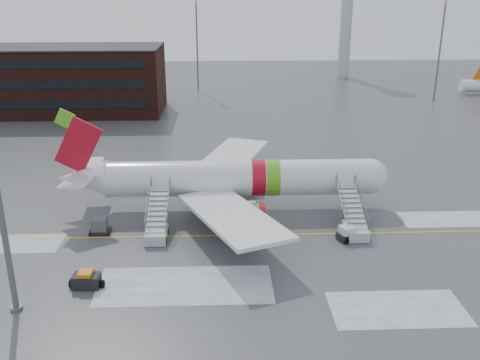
{
  "coord_description": "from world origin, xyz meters",
  "views": [
    {
      "loc": [
        -3.04,
        -47.63,
        22.5
      ],
      "look_at": [
        -1.05,
        3.66,
        4.0
      ],
      "focal_mm": 40.0,
      "sensor_mm": 36.0,
      "label": 1
    }
  ],
  "objects_px": {
    "pushback_tug": "(349,233)",
    "uld_container": "(100,226)",
    "airliner": "(230,179)",
    "baggage_tractor": "(86,281)",
    "airstair_aft": "(157,226)",
    "airstair_fwd": "(354,223)"
  },
  "relations": [
    {
      "from": "pushback_tug",
      "to": "baggage_tractor",
      "type": "height_order",
      "value": "baggage_tractor"
    },
    {
      "from": "airliner",
      "to": "airstair_aft",
      "type": "bearing_deg",
      "value": -137.58
    },
    {
      "from": "airliner",
      "to": "airstair_aft",
      "type": "distance_m",
      "value": 9.97
    },
    {
      "from": "airliner",
      "to": "airstair_aft",
      "type": "height_order",
      "value": "airliner"
    },
    {
      "from": "airliner",
      "to": "airstair_fwd",
      "type": "xyz_separation_m",
      "value": [
        11.83,
        -6.54,
        -2.35
      ]
    },
    {
      "from": "airliner",
      "to": "airstair_aft",
      "type": "relative_size",
      "value": 4.55
    },
    {
      "from": "baggage_tractor",
      "to": "airstair_fwd",
      "type": "bearing_deg",
      "value": 21.14
    },
    {
      "from": "pushback_tug",
      "to": "airstair_aft",
      "type": "bearing_deg",
      "value": 175.52
    },
    {
      "from": "airstair_aft",
      "to": "pushback_tug",
      "type": "distance_m",
      "value": 18.27
    },
    {
      "from": "airstair_fwd",
      "to": "airliner",
      "type": "bearing_deg",
      "value": 151.08
    },
    {
      "from": "airstair_fwd",
      "to": "pushback_tug",
      "type": "distance_m",
      "value": 1.68
    },
    {
      "from": "airstair_aft",
      "to": "uld_container",
      "type": "distance_m",
      "value": 5.73
    },
    {
      "from": "uld_container",
      "to": "baggage_tractor",
      "type": "height_order",
      "value": "uld_container"
    },
    {
      "from": "airstair_aft",
      "to": "airstair_fwd",
      "type": "bearing_deg",
      "value": 0.0
    },
    {
      "from": "pushback_tug",
      "to": "uld_container",
      "type": "distance_m",
      "value": 23.97
    },
    {
      "from": "airstair_aft",
      "to": "uld_container",
      "type": "xyz_separation_m",
      "value": [
        -5.65,
        0.9,
        -0.32
      ]
    },
    {
      "from": "airstair_aft",
      "to": "baggage_tractor",
      "type": "xyz_separation_m",
      "value": [
        -4.64,
        -9.13,
        -0.46
      ]
    },
    {
      "from": "airliner",
      "to": "baggage_tractor",
      "type": "distance_m",
      "value": 19.81
    },
    {
      "from": "airliner",
      "to": "baggage_tractor",
      "type": "bearing_deg",
      "value": -126.97
    },
    {
      "from": "airstair_fwd",
      "to": "baggage_tractor",
      "type": "relative_size",
      "value": 2.76
    },
    {
      "from": "airliner",
      "to": "pushback_tug",
      "type": "xyz_separation_m",
      "value": [
        11.06,
        -7.96,
        -2.79
      ]
    },
    {
      "from": "airstair_aft",
      "to": "airliner",
      "type": "bearing_deg",
      "value": 42.42
    }
  ]
}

